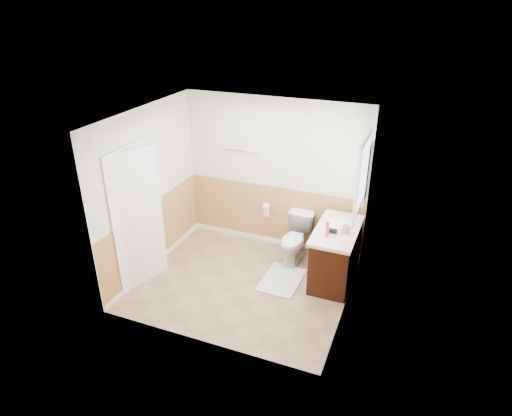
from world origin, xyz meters
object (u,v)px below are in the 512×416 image
at_px(bath_mat, 282,280).
at_px(toilet, 295,239).
at_px(vanity_cabinet, 335,256).
at_px(lotion_bottle, 327,229).
at_px(soap_dispenser, 346,227).

bearing_deg(bath_mat, toilet, 90.00).
bearing_deg(vanity_cabinet, lotion_bottle, -111.33).
bearing_deg(soap_dispenser, bath_mat, -162.30).
bearing_deg(vanity_cabinet, soap_dispenser, -32.28).
relative_size(toilet, lotion_bottle, 3.39).
bearing_deg(toilet, bath_mat, -88.65).
distance_m(toilet, lotion_bottle, 1.00).
xyz_separation_m(toilet, bath_mat, (0.00, -0.62, -0.36)).
height_order(toilet, vanity_cabinet, vanity_cabinet).
height_order(toilet, bath_mat, toilet).
distance_m(toilet, bath_mat, 0.72).
bearing_deg(soap_dispenser, toilet, 156.59).
height_order(toilet, lotion_bottle, lotion_bottle).
bearing_deg(lotion_bottle, toilet, 138.46).
bearing_deg(toilet, soap_dispenser, -22.05).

